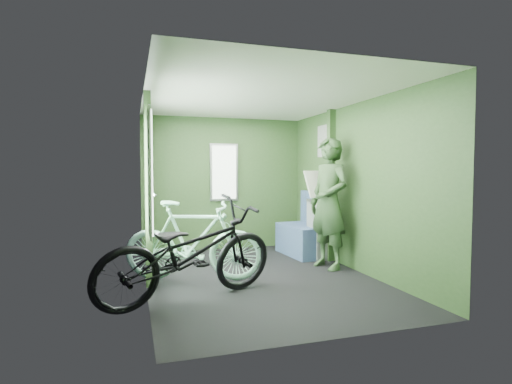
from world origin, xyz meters
TOP-DOWN VIEW (x-y plane):
  - room at (-0.04, 0.04)m, footprint 4.00×4.02m
  - bicycle_black at (-0.97, -0.73)m, footprint 2.22×1.53m
  - bicycle_mint at (-0.84, 0.03)m, footprint 1.84×1.20m
  - passenger at (1.10, 0.19)m, footprint 0.60×0.80m
  - waste_box at (1.26, 0.78)m, footprint 0.27×0.38m
  - bench_seat at (1.15, 1.10)m, footprint 0.62×1.02m

SIDE VIEW (x-z plane):
  - bicycle_black at x=-0.97m, z-range -0.59..0.59m
  - bicycle_mint at x=-0.84m, z-range -0.55..0.55m
  - bench_seat at x=1.15m, z-range -0.21..0.82m
  - waste_box at x=1.26m, z-range 0.00..0.93m
  - passenger at x=1.10m, z-range 0.00..1.84m
  - room at x=-0.04m, z-range 0.28..2.59m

